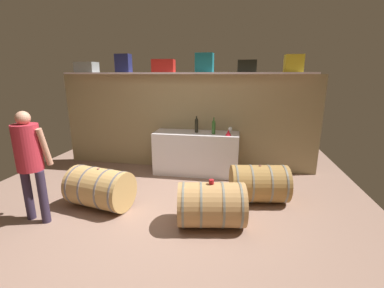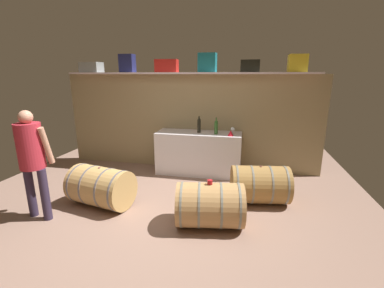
# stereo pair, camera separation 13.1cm
# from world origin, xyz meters

# --- Properties ---
(ground_plane) EXTENTS (6.52, 7.92, 0.02)m
(ground_plane) POSITION_xyz_m (0.00, 0.59, -0.01)
(ground_plane) COLOR #8D6D5D
(back_wall_panel) EXTENTS (5.32, 0.10, 1.95)m
(back_wall_panel) POSITION_xyz_m (0.00, 2.36, 0.98)
(back_wall_panel) COLOR #9B885F
(back_wall_panel) RESTS_ON ground
(high_shelf_board) EXTENTS (4.89, 0.40, 0.03)m
(high_shelf_board) POSITION_xyz_m (0.00, 2.21, 1.97)
(high_shelf_board) COLOR silver
(high_shelf_board) RESTS_ON back_wall_panel
(toolcase_grey) EXTENTS (0.43, 0.30, 0.21)m
(toolcase_grey) POSITION_xyz_m (-2.05, 2.21, 2.09)
(toolcase_grey) COLOR gray
(toolcase_grey) RESTS_ON high_shelf_board
(toolcase_navy) EXTENTS (0.29, 0.20, 0.35)m
(toolcase_navy) POSITION_xyz_m (-1.23, 2.21, 2.16)
(toolcase_navy) COLOR navy
(toolcase_navy) RESTS_ON high_shelf_board
(toolcase_red) EXTENTS (0.45, 0.32, 0.24)m
(toolcase_red) POSITION_xyz_m (-0.40, 2.21, 2.10)
(toolcase_red) COLOR red
(toolcase_red) RESTS_ON high_shelf_board
(toolcase_teal) EXTENTS (0.34, 0.25, 0.35)m
(toolcase_teal) POSITION_xyz_m (0.40, 2.21, 2.16)
(toolcase_teal) COLOR #18737F
(toolcase_teal) RESTS_ON high_shelf_board
(toolcase_black) EXTENTS (0.35, 0.19, 0.22)m
(toolcase_black) POSITION_xyz_m (1.20, 2.21, 2.09)
(toolcase_black) COLOR black
(toolcase_black) RESTS_ON high_shelf_board
(toolcase_yellow) EXTENTS (0.32, 0.27, 0.30)m
(toolcase_yellow) POSITION_xyz_m (2.02, 2.21, 2.14)
(toolcase_yellow) COLOR yellow
(toolcase_yellow) RESTS_ON high_shelf_board
(work_cabinet) EXTENTS (1.66, 0.57, 0.84)m
(work_cabinet) POSITION_xyz_m (0.28, 2.02, 0.42)
(work_cabinet) COLOR silver
(work_cabinet) RESTS_ON ground
(wine_bottle_green) EXTENTS (0.07, 0.07, 0.32)m
(wine_bottle_green) POSITION_xyz_m (0.63, 1.95, 0.98)
(wine_bottle_green) COLOR #2F5C26
(wine_bottle_green) RESTS_ON work_cabinet
(wine_bottle_dark) EXTENTS (0.07, 0.07, 0.32)m
(wine_bottle_dark) POSITION_xyz_m (0.28, 2.02, 0.99)
(wine_bottle_dark) COLOR black
(wine_bottle_dark) RESTS_ON work_cabinet
(wine_glass) EXTENTS (0.08, 0.08, 0.14)m
(wine_glass) POSITION_xyz_m (0.94, 1.98, 0.94)
(wine_glass) COLOR white
(wine_glass) RESTS_ON work_cabinet
(red_funnel) EXTENTS (0.11, 0.11, 0.10)m
(red_funnel) POSITION_xyz_m (0.91, 1.86, 0.89)
(red_funnel) COLOR red
(red_funnel) RESTS_ON work_cabinet
(wine_barrel_near) EXTENTS (0.94, 0.71, 0.60)m
(wine_barrel_near) POSITION_xyz_m (0.78, 0.14, 0.30)
(wine_barrel_near) COLOR #B2844F
(wine_barrel_near) RESTS_ON ground
(wine_barrel_far) EXTENTS (1.01, 0.77, 0.61)m
(wine_barrel_far) POSITION_xyz_m (-0.91, 0.36, 0.30)
(wine_barrel_far) COLOR tan
(wine_barrel_far) RESTS_ON ground
(wine_barrel_flank) EXTENTS (0.94, 0.71, 0.60)m
(wine_barrel_flank) POSITION_xyz_m (1.44, 0.96, 0.30)
(wine_barrel_flank) COLOR #9E753D
(wine_barrel_flank) RESTS_ON ground
(tasting_cup) EXTENTS (0.07, 0.07, 0.05)m
(tasting_cup) POSITION_xyz_m (0.78, 0.14, 0.62)
(tasting_cup) COLOR red
(tasting_cup) RESTS_ON wine_barrel_near
(winemaker_pouring) EXTENTS (0.47, 0.38, 1.51)m
(winemaker_pouring) POSITION_xyz_m (-1.56, -0.14, 0.92)
(winemaker_pouring) COLOR #31273C
(winemaker_pouring) RESTS_ON ground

